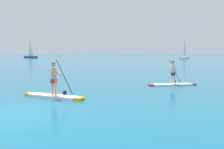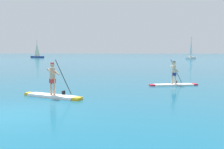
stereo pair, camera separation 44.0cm
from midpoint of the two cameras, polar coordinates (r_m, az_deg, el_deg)
name	(u,v)px [view 2 (the right image)]	position (r m, az deg, el deg)	size (l,w,h in m)	color
ground	(11,114)	(10.40, -20.21, -8.24)	(440.00, 440.00, 0.00)	#145B7A
paddleboarder_mid_center	(53,91)	(13.48, -12.02, -3.58)	(3.41, 1.62, 1.92)	white
paddleboarder_far_right	(174,81)	(18.33, 14.10, -1.30)	(3.37, 1.40, 1.81)	white
sailboat_left_horizon	(37,56)	(92.51, -15.99, 4.00)	(5.76, 4.42, 6.06)	navy
sailboat_right_horizon	(191,56)	(78.85, 17.12, 3.96)	(3.46, 4.58, 6.43)	white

